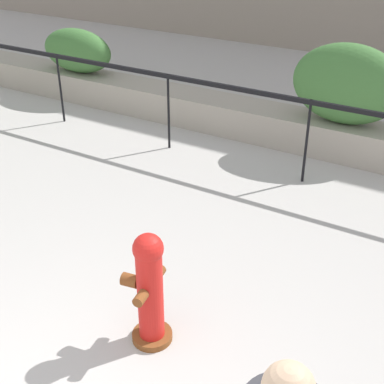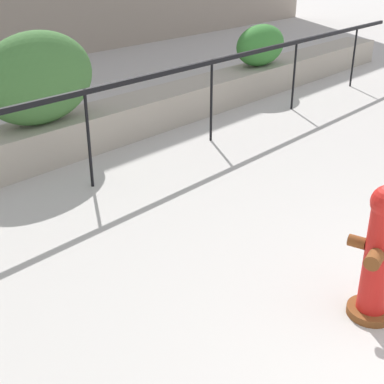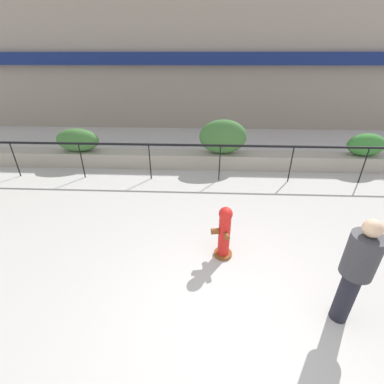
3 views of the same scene
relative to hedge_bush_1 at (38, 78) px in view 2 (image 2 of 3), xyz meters
The scene contains 5 objects.
planter_wall_low 0.83m from the hedge_bush_1, behind, with size 18.00×0.70×0.50m, color #ADA393.
fence_railing_segment 1.11m from the hedge_bush_1, 97.03° to the right, with size 15.00×0.05×1.15m.
hedge_bush_1 is the anchor object (origin of this frame).
hedge_bush_2 4.72m from the hedge_bush_1, ahead, with size 1.21×0.63×0.74m, color #387F33.
fire_hydrant 4.60m from the hedge_bush_1, 92.75° to the right, with size 0.46×0.48×1.08m.
Camera 2 is at (-3.45, 0.24, 2.59)m, focal length 50.00 mm.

